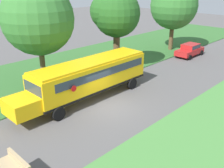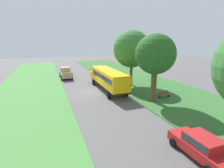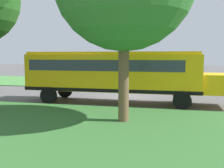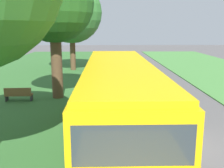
# 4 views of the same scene
# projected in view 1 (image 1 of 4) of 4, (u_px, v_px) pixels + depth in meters

# --- Properties ---
(ground_plane) EXTENTS (120.00, 120.00, 0.00)m
(ground_plane) POSITION_uv_depth(u_px,v_px,m) (109.00, 107.00, 20.18)
(ground_plane) COLOR #565454
(grass_verge) EXTENTS (12.00, 80.00, 0.08)m
(grass_verge) POSITION_uv_depth(u_px,v_px,m) (40.00, 76.00, 26.65)
(grass_verge) COLOR #33662D
(grass_verge) RESTS_ON ground
(school_bus) EXTENTS (2.85, 12.42, 3.16)m
(school_bus) POSITION_uv_depth(u_px,v_px,m) (89.00, 76.00, 21.04)
(school_bus) COLOR yellow
(school_bus) RESTS_ON ground
(car_red_nearest) EXTENTS (2.02, 4.40, 1.56)m
(car_red_nearest) POSITION_uv_depth(u_px,v_px,m) (190.00, 49.00, 33.17)
(car_red_nearest) COLOR #B21E1E
(car_red_nearest) RESTS_ON ground
(oak_tree_beside_bus) EXTENTS (6.04, 6.04, 9.15)m
(oak_tree_beside_bus) POSITION_uv_depth(u_px,v_px,m) (40.00, 18.00, 21.64)
(oak_tree_beside_bus) COLOR brown
(oak_tree_beside_bus) RESTS_ON ground
(oak_tree_roadside_mid) EXTENTS (4.83, 4.86, 8.32)m
(oak_tree_roadside_mid) POSITION_uv_depth(u_px,v_px,m) (114.00, 13.00, 26.46)
(oak_tree_roadside_mid) COLOR brown
(oak_tree_roadside_mid) RESTS_ON ground
(oak_tree_far_end) EXTENTS (6.16, 6.16, 9.03)m
(oak_tree_far_end) POSITION_uv_depth(u_px,v_px,m) (174.00, 6.00, 34.29)
(oak_tree_far_end) COLOR brown
(oak_tree_far_end) RESTS_ON ground
(park_bench) EXTENTS (1.62, 0.56, 0.92)m
(park_bench) POSITION_uv_depth(u_px,v_px,m) (97.00, 62.00, 29.44)
(park_bench) COLOR brown
(park_bench) RESTS_ON ground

